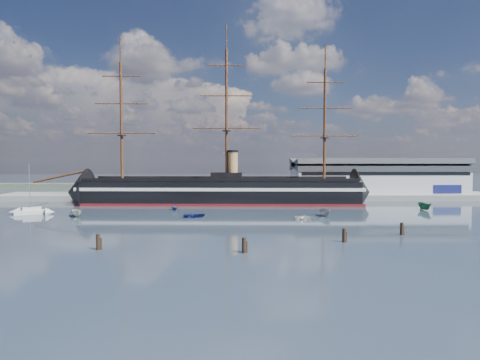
{
  "coord_description": "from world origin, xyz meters",
  "views": [
    {
      "loc": [
        4.1,
        -70.78,
        14.19
      ],
      "look_at": [
        5.7,
        35.0,
        9.0
      ],
      "focal_mm": 30.0,
      "sensor_mm": 36.0,
      "label": 1
    }
  ],
  "objects": [
    {
      "name": "motorboat_a",
      "position": [
        -35.39,
        29.95,
        0.0
      ],
      "size": [
        6.17,
        5.05,
        2.38
      ],
      "primitive_type": "imported",
      "rotation": [
        0.0,
        0.0,
        0.57
      ],
      "color": "beige",
      "rests_on": "ground"
    },
    {
      "name": "motorboat_c",
      "position": [
        27.22,
        30.04,
        0.0
      ],
      "size": [
        6.15,
        3.24,
        2.34
      ],
      "primitive_type": "imported",
      "rotation": [
        0.0,
        0.0,
        0.2
      ],
      "color": "gray",
      "rests_on": "ground"
    },
    {
      "name": "piling_near_left",
      "position": [
        -17.46,
        -7.49,
        0.0
      ],
      "size": [
        0.64,
        0.64,
        3.2
      ],
      "primitive_type": "cylinder",
      "color": "black",
      "rests_on": "ground"
    },
    {
      "name": "piling_near_right",
      "position": [
        23.19,
        -2.24,
        0.0
      ],
      "size": [
        0.64,
        0.64,
        3.14
      ],
      "primitive_type": "cylinder",
      "color": "black",
      "rests_on": "ground"
    },
    {
      "name": "quay_tower",
      "position": [
        3.0,
        73.0,
        9.75
      ],
      "size": [
        5.0,
        5.0,
        15.0
      ],
      "color": "silver",
      "rests_on": "ground"
    },
    {
      "name": "sailboat",
      "position": [
        -49.15,
        35.03,
        0.85
      ],
      "size": [
        8.62,
        5.69,
        13.37
      ],
      "rotation": [
        0.0,
        0.0,
        0.43
      ],
      "color": "silver",
      "rests_on": "ground"
    },
    {
      "name": "motorboat_b",
      "position": [
        -5.76,
        28.67,
        0.0
      ],
      "size": [
        2.19,
        3.71,
        1.62
      ],
      "primitive_type": "imported",
      "rotation": [
        0.0,
        0.0,
        1.82
      ],
      "color": "navy",
      "rests_on": "ground"
    },
    {
      "name": "ground",
      "position": [
        0.0,
        40.0,
        0.0
      ],
      "size": [
        600.0,
        600.0,
        0.0
      ],
      "primitive_type": "plane",
      "color": "#223145",
      "rests_on": "ground"
    },
    {
      "name": "piling_near_mid",
      "position": [
        5.63,
        -9.97,
        0.0
      ],
      "size": [
        0.64,
        0.64,
        3.08
      ],
      "primitive_type": "cylinder",
      "color": "black",
      "rests_on": "ground"
    },
    {
      "name": "motorboat_f",
      "position": [
        58.46,
        41.9,
        0.0
      ],
      "size": [
        6.9,
        2.82,
        2.71
      ],
      "primitive_type": "imported",
      "rotation": [
        0.0,
        0.0,
        0.05
      ],
      "color": "#235A38",
      "rests_on": "ground"
    },
    {
      "name": "warship",
      "position": [
        -2.02,
        60.0,
        4.04
      ],
      "size": [
        113.16,
        19.49,
        53.94
      ],
      "rotation": [
        0.0,
        0.0,
        -0.04
      ],
      "color": "black",
      "rests_on": "ground"
    },
    {
      "name": "warehouse",
      "position": [
        58.0,
        80.0,
        7.98
      ],
      "size": [
        63.0,
        21.0,
        11.6
      ],
      "color": "#B7BABC",
      "rests_on": "ground"
    },
    {
      "name": "motorboat_e",
      "position": [
        21.12,
        24.7,
        0.0
      ],
      "size": [
        1.87,
        3.16,
        1.38
      ],
      "primitive_type": "imported",
      "rotation": [
        0.0,
        0.0,
        1.32
      ],
      "color": "white",
      "rests_on": "ground"
    },
    {
      "name": "quay",
      "position": [
        10.0,
        76.0,
        0.0
      ],
      "size": [
        180.0,
        18.0,
        2.0
      ],
      "primitive_type": "cube",
      "color": "slate",
      "rests_on": "ground"
    },
    {
      "name": "piling_far_right",
      "position": [
        36.09,
        4.46,
        0.0
      ],
      "size": [
        0.64,
        0.64,
        3.04
      ],
      "primitive_type": "cylinder",
      "color": "black",
      "rests_on": "ground"
    },
    {
      "name": "motorboat_d",
      "position": [
        -12.92,
        43.39,
        0.0
      ],
      "size": [
        5.81,
        4.17,
        1.96
      ],
      "primitive_type": "imported",
      "rotation": [
        0.0,
        0.0,
        0.39
      ],
      "color": "navy",
      "rests_on": "ground"
    }
  ]
}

